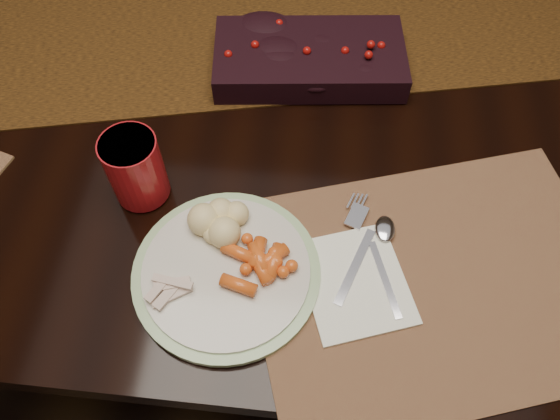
# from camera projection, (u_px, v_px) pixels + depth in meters

# --- Properties ---
(floor) EXTENTS (5.00, 5.00, 0.00)m
(floor) POSITION_uv_depth(u_px,v_px,m) (276.00, 284.00, 1.56)
(floor) COLOR black
(floor) RESTS_ON ground
(dining_table) EXTENTS (1.80, 1.00, 0.75)m
(dining_table) POSITION_uv_depth(u_px,v_px,m) (275.00, 216.00, 1.24)
(dining_table) COLOR black
(dining_table) RESTS_ON floor
(table_runner) EXTENTS (1.90, 0.79, 0.00)m
(table_runner) POSITION_uv_depth(u_px,v_px,m) (311.00, 25.00, 1.02)
(table_runner) COLOR black
(table_runner) RESTS_ON dining_table
(centerpiece) EXTENTS (0.34, 0.20, 0.06)m
(centerpiece) POSITION_uv_depth(u_px,v_px,m) (310.00, 55.00, 0.93)
(centerpiece) COLOR black
(centerpiece) RESTS_ON table_runner
(placemat_main) EXTENTS (0.58, 0.50, 0.00)m
(placemat_main) POSITION_uv_depth(u_px,v_px,m) (435.00, 281.00, 0.74)
(placemat_main) COLOR brown
(placemat_main) RESTS_ON dining_table
(dinner_plate) EXTENTS (0.33, 0.33, 0.01)m
(dinner_plate) POSITION_uv_depth(u_px,v_px,m) (226.00, 272.00, 0.74)
(dinner_plate) COLOR beige
(dinner_plate) RESTS_ON placemat_main
(baby_carrots) EXTENTS (0.13, 0.11, 0.02)m
(baby_carrots) POSITION_uv_depth(u_px,v_px,m) (246.00, 278.00, 0.72)
(baby_carrots) COLOR #D75519
(baby_carrots) RESTS_ON dinner_plate
(mashed_potatoes) EXTENTS (0.08, 0.07, 0.04)m
(mashed_potatoes) POSITION_uv_depth(u_px,v_px,m) (220.00, 219.00, 0.75)
(mashed_potatoes) COLOR #EDE291
(mashed_potatoes) RESTS_ON dinner_plate
(turkey_shreds) EXTENTS (0.09, 0.08, 0.02)m
(turkey_shreds) POSITION_uv_depth(u_px,v_px,m) (170.00, 284.00, 0.71)
(turkey_shreds) COLOR #D3AC94
(turkey_shreds) RESTS_ON dinner_plate
(napkin) EXTENTS (0.18, 0.19, 0.01)m
(napkin) POSITION_uv_depth(u_px,v_px,m) (355.00, 282.00, 0.74)
(napkin) COLOR white
(napkin) RESTS_ON placemat_main
(fork) EXTENTS (0.08, 0.16, 0.00)m
(fork) POSITION_uv_depth(u_px,v_px,m) (355.00, 253.00, 0.76)
(fork) COLOR silver
(fork) RESTS_ON napkin
(spoon) EXTENTS (0.07, 0.15, 0.00)m
(spoon) POSITION_uv_depth(u_px,v_px,m) (385.00, 263.00, 0.75)
(spoon) COLOR silver
(spoon) RESTS_ON napkin
(red_cup) EXTENTS (0.09, 0.09, 0.11)m
(red_cup) POSITION_uv_depth(u_px,v_px,m) (135.00, 168.00, 0.77)
(red_cup) COLOR maroon
(red_cup) RESTS_ON placemat_main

